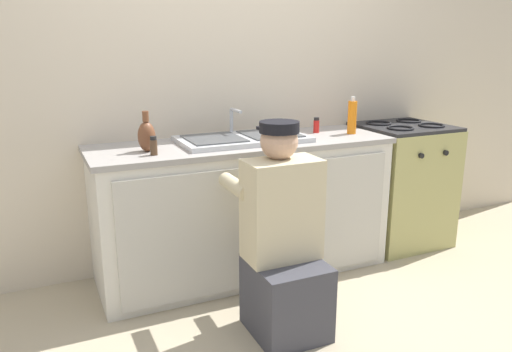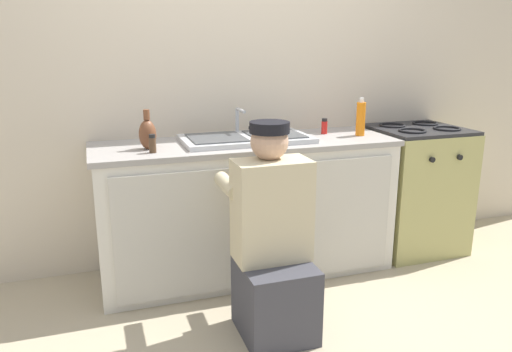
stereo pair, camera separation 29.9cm
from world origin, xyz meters
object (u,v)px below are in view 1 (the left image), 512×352
(spice_bottle_pepper, at_px, (154,146))
(soap_bottle_orange, at_px, (352,117))
(plumber_person, at_px, (283,248))
(vase_decorative, at_px, (147,136))
(stove_range, at_px, (400,184))
(sink_double_basin, at_px, (243,138))
(spice_bottle_red, at_px, (316,125))

(spice_bottle_pepper, xyz_separation_m, soap_bottle_orange, (1.38, 0.10, 0.06))
(plumber_person, relative_size, vase_decorative, 4.80)
(vase_decorative, bearing_deg, spice_bottle_pepper, -83.68)
(stove_range, height_order, plumber_person, plumber_person)
(vase_decorative, distance_m, soap_bottle_orange, 1.39)
(stove_range, relative_size, plumber_person, 0.82)
(sink_double_basin, bearing_deg, stove_range, -0.10)
(sink_double_basin, relative_size, plumber_person, 0.72)
(sink_double_basin, relative_size, soap_bottle_orange, 3.20)
(spice_bottle_red, bearing_deg, soap_bottle_orange, -33.49)
(plumber_person, bearing_deg, spice_bottle_pepper, 131.86)
(stove_range, height_order, vase_decorative, vase_decorative)
(vase_decorative, bearing_deg, stove_range, 1.42)
(soap_bottle_orange, bearing_deg, vase_decorative, 179.77)
(spice_bottle_pepper, bearing_deg, spice_bottle_red, 11.32)
(stove_range, xyz_separation_m, soap_bottle_orange, (-0.50, -0.05, 0.54))
(stove_range, xyz_separation_m, spice_bottle_pepper, (-1.88, -0.16, 0.48))
(plumber_person, relative_size, spice_bottle_red, 10.52)
(vase_decorative, bearing_deg, spice_bottle_red, 6.03)
(sink_double_basin, xyz_separation_m, stove_range, (1.28, -0.00, -0.45))
(sink_double_basin, bearing_deg, spice_bottle_pepper, -165.09)
(spice_bottle_pepper, distance_m, soap_bottle_orange, 1.38)
(sink_double_basin, bearing_deg, plumber_person, -96.74)
(spice_bottle_pepper, height_order, vase_decorative, vase_decorative)
(plumber_person, bearing_deg, sink_double_basin, 83.26)
(vase_decorative, bearing_deg, soap_bottle_orange, -0.23)
(sink_double_basin, distance_m, stove_range, 1.36)
(plumber_person, height_order, spice_bottle_pepper, plumber_person)
(stove_range, bearing_deg, sink_double_basin, 179.90)
(plumber_person, distance_m, vase_decorative, 1.00)
(stove_range, distance_m, plumber_person, 1.55)
(stove_range, xyz_separation_m, spice_bottle_red, (-0.70, 0.08, 0.48))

